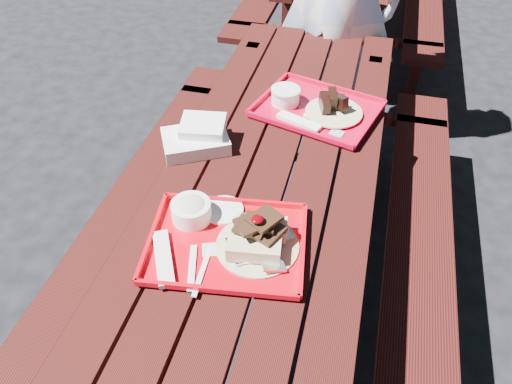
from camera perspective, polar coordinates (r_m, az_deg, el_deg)
ground at (r=2.29m, az=0.95°, el=-12.75°), size 60.00×60.00×0.00m
picnic_table_near at (r=1.85m, az=1.15°, el=-2.86°), size 1.41×2.40×0.75m
near_tray at (r=1.49m, az=-3.31°, el=-4.69°), size 0.51×0.42×0.15m
far_tray at (r=2.05m, az=6.72°, el=9.58°), size 0.54×0.47×0.08m
white_cloth at (r=1.85m, az=-6.68°, el=6.24°), size 0.29×0.26×0.10m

